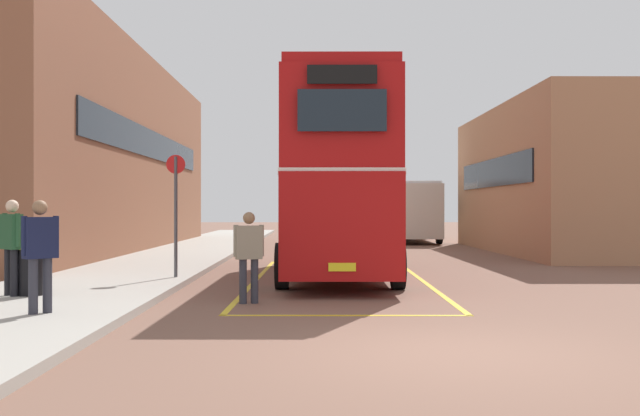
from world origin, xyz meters
TOP-DOWN VIEW (x-y plane):
  - ground_plane at (0.00, 14.40)m, footprint 135.60×135.60m
  - sidewalk_left at (-6.50, 16.80)m, footprint 4.00×57.60m
  - brick_building_left at (-10.90, 20.97)m, footprint 5.67×25.52m
  - depot_building_right at (9.95, 20.43)m, footprint 8.97×14.29m
  - double_decker_bus at (-1.03, 10.15)m, footprint 2.88×10.18m
  - single_deck_bus at (3.31, 30.01)m, footprint 2.88×9.39m
  - pedestrian_boarding at (-2.83, 4.64)m, footprint 0.55×0.33m
  - pedestrian_waiting_near at (-7.18, 4.68)m, footprint 0.52×0.50m
  - pedestrian_waiting_far at (-5.82, 2.41)m, footprint 0.51×0.49m
  - litter_bin at (-6.86, 4.78)m, footprint 0.49×0.49m
  - bus_stop_sign at (-4.86, 8.38)m, footprint 0.44×0.08m
  - bay_marking_yellow at (-1.04, 8.26)m, footprint 4.32×12.20m

SIDE VIEW (x-z plane):
  - ground_plane at x=0.00m, z-range 0.00..0.00m
  - bay_marking_yellow at x=-1.04m, z-range 0.00..0.01m
  - sidewalk_left at x=-6.50m, z-range 0.00..0.14m
  - litter_bin at x=-6.86m, z-range 0.14..1.03m
  - pedestrian_boarding at x=-2.83m, z-range 0.13..1.80m
  - pedestrian_waiting_far at x=-5.82m, z-range 0.28..2.01m
  - pedestrian_waiting_near at x=-7.18m, z-range 0.29..2.05m
  - single_deck_bus at x=3.31m, z-range 0.13..3.15m
  - bus_stop_sign at x=-4.86m, z-range 0.42..3.27m
  - double_decker_bus at x=-1.03m, z-range 0.14..4.89m
  - depot_building_right at x=9.95m, z-range 0.00..5.72m
  - brick_building_left at x=-10.90m, z-range 0.00..7.79m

